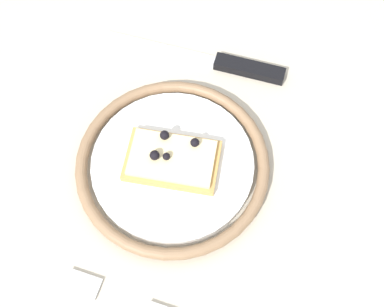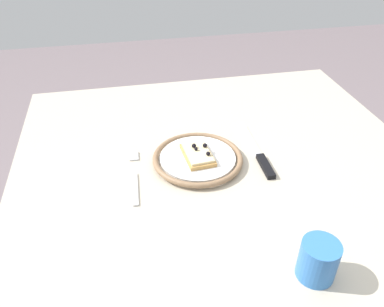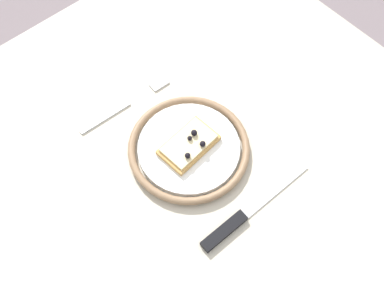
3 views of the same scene
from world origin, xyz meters
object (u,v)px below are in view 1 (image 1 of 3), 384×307
(plate, at_px, (170,164))
(pizza_slice_near, at_px, (170,159))
(dining_table, at_px, (186,154))
(knife, at_px, (224,63))

(plate, distance_m, pizza_slice_near, 0.01)
(plate, height_order, pizza_slice_near, pizza_slice_near)
(dining_table, distance_m, pizza_slice_near, 0.12)
(dining_table, relative_size, knife, 4.21)
(pizza_slice_near, bearing_deg, plate, -141.51)
(plate, bearing_deg, knife, -9.87)
(pizza_slice_near, distance_m, knife, 0.16)
(dining_table, distance_m, plate, 0.10)
(pizza_slice_near, bearing_deg, knife, -9.89)
(dining_table, height_order, knife, knife)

